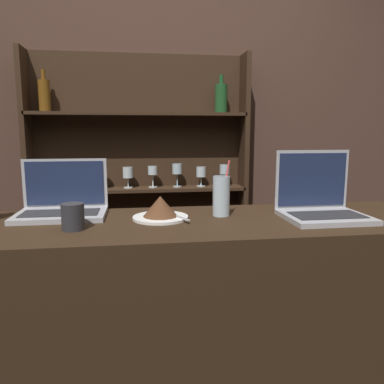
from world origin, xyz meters
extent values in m
cube|color=black|center=(0.00, 0.26, 0.54)|extent=(2.02, 0.52, 1.08)
cube|color=#4C3328|center=(0.00, 1.47, 1.35)|extent=(7.00, 0.06, 2.70)
cube|color=#332114|center=(-0.73, 1.35, 0.94)|extent=(0.03, 0.18, 1.88)
cube|color=#332114|center=(0.61, 1.35, 0.94)|extent=(0.03, 0.18, 1.88)
cube|color=#332114|center=(-0.06, 1.43, 0.94)|extent=(1.37, 0.02, 1.88)
cube|color=#332114|center=(-0.06, 1.35, 0.56)|extent=(1.33, 0.18, 0.02)
cube|color=#332114|center=(-0.06, 1.35, 1.03)|extent=(1.33, 0.18, 0.02)
cube|color=#332114|center=(-0.06, 1.35, 1.50)|extent=(1.33, 0.18, 0.02)
cylinder|color=silver|center=(-0.61, 1.35, 1.05)|extent=(0.06, 0.06, 0.01)
cylinder|color=silver|center=(-0.61, 1.35, 1.09)|extent=(0.01, 0.01, 0.07)
cylinder|color=silver|center=(-0.61, 1.35, 1.16)|extent=(0.07, 0.07, 0.07)
cylinder|color=silver|center=(-0.45, 1.35, 1.05)|extent=(0.06, 0.06, 0.01)
cylinder|color=silver|center=(-0.45, 1.35, 1.08)|extent=(0.01, 0.01, 0.06)
cylinder|color=silver|center=(-0.45, 1.35, 1.15)|extent=(0.06, 0.06, 0.07)
cylinder|color=silver|center=(-0.30, 1.35, 1.05)|extent=(0.05, 0.05, 0.01)
cylinder|color=silver|center=(-0.30, 1.35, 1.08)|extent=(0.01, 0.01, 0.07)
cylinder|color=silver|center=(-0.30, 1.35, 1.15)|extent=(0.06, 0.06, 0.06)
cylinder|color=silver|center=(-0.14, 1.35, 1.05)|extent=(0.06, 0.06, 0.01)
cylinder|color=silver|center=(-0.14, 1.35, 1.08)|extent=(0.01, 0.01, 0.06)
cylinder|color=silver|center=(-0.14, 1.35, 1.14)|extent=(0.06, 0.06, 0.07)
cylinder|color=silver|center=(0.01, 1.35, 1.05)|extent=(0.05, 0.05, 0.01)
cylinder|color=silver|center=(0.01, 1.35, 1.09)|extent=(0.01, 0.01, 0.08)
cylinder|color=silver|center=(0.01, 1.35, 1.15)|extent=(0.06, 0.06, 0.05)
cylinder|color=silver|center=(0.17, 1.35, 1.05)|extent=(0.06, 0.06, 0.01)
cylinder|color=silver|center=(0.17, 1.35, 1.09)|extent=(0.01, 0.01, 0.08)
cylinder|color=silver|center=(0.17, 1.35, 1.16)|extent=(0.06, 0.06, 0.07)
cylinder|color=silver|center=(0.33, 1.35, 1.05)|extent=(0.06, 0.06, 0.01)
cylinder|color=silver|center=(0.33, 1.35, 1.08)|extent=(0.01, 0.01, 0.06)
cylinder|color=silver|center=(0.33, 1.35, 1.14)|extent=(0.06, 0.06, 0.07)
cylinder|color=silver|center=(0.48, 1.35, 1.05)|extent=(0.06, 0.06, 0.01)
cylinder|color=silver|center=(0.48, 1.35, 1.09)|extent=(0.01, 0.01, 0.07)
cylinder|color=silver|center=(0.48, 1.35, 1.15)|extent=(0.07, 0.07, 0.06)
cylinder|color=brown|center=(-0.62, 1.35, 1.61)|extent=(0.07, 0.07, 0.18)
cylinder|color=brown|center=(-0.62, 1.35, 1.73)|extent=(0.02, 0.02, 0.06)
cylinder|color=#1E4C23|center=(0.45, 1.35, 1.60)|extent=(0.08, 0.08, 0.18)
cylinder|color=#1E4C23|center=(0.45, 1.35, 1.72)|extent=(0.03, 0.03, 0.06)
cube|color=#ADADB2|center=(-0.36, 0.38, 1.09)|extent=(0.32, 0.23, 0.02)
cube|color=#28282B|center=(-0.36, 0.37, 1.10)|extent=(0.27, 0.12, 0.00)
cube|color=#ADADB2|center=(-0.36, 0.50, 1.20)|extent=(0.32, 0.00, 0.19)
cube|color=#1E2847|center=(-0.36, 0.49, 1.20)|extent=(0.30, 0.01, 0.17)
cube|color=#ADADB2|center=(0.59, 0.21, 1.09)|extent=(0.29, 0.24, 0.02)
cube|color=#28282B|center=(0.59, 0.20, 1.10)|extent=(0.25, 0.13, 0.00)
cube|color=#ADADB2|center=(0.59, 0.33, 1.21)|extent=(0.29, 0.00, 0.23)
cube|color=#1E2847|center=(0.59, 0.33, 1.21)|extent=(0.27, 0.01, 0.20)
cylinder|color=white|center=(0.00, 0.31, 1.09)|extent=(0.20, 0.20, 0.01)
cone|color=#51301C|center=(0.00, 0.31, 1.13)|extent=(0.13, 0.13, 0.07)
cube|color=#B7B7BC|center=(0.06, 0.29, 1.09)|extent=(0.08, 0.16, 0.00)
cylinder|color=silver|center=(0.23, 0.33, 1.16)|extent=(0.06, 0.06, 0.15)
cylinder|color=#E04C47|center=(0.24, 0.33, 1.19)|extent=(0.04, 0.01, 0.21)
cylinder|color=#2D2D33|center=(-0.29, 0.19, 1.12)|extent=(0.07, 0.07, 0.09)
camera|label=1|loc=(-0.08, -1.03, 1.40)|focal=35.00mm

